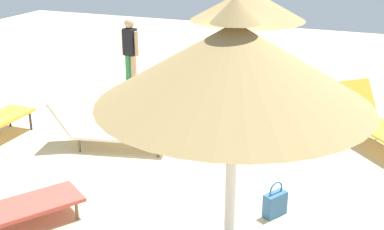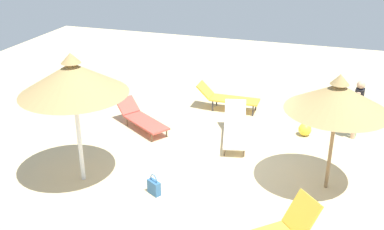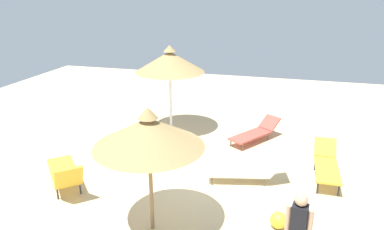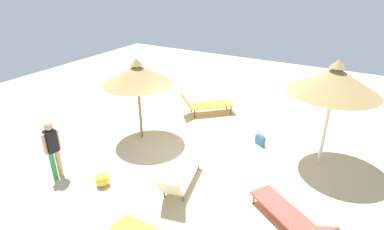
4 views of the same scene
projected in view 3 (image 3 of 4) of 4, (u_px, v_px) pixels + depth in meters
The scene contains 10 objects.
ground at pixel (199, 177), 9.77m from camera, with size 24.00×24.00×0.10m, color beige.
parasol_umbrella_near_left at pixel (170, 62), 12.01m from camera, with size 2.35×2.35×3.02m.
parasol_umbrella_center at pixel (149, 132), 6.88m from camera, with size 2.18×2.18×2.68m.
lounge_chair_near_right at pixel (249, 170), 9.34m from camera, with size 1.00×2.06×0.84m.
lounge_chair_back at pixel (326, 164), 9.48m from camera, with size 1.93×0.58×0.80m.
lounge_chair_far_right at pixel (65, 173), 8.96m from camera, with size 1.97×1.88×1.00m.
lounge_chair_edge at pixel (255, 132), 11.85m from camera, with size 1.99×1.60×0.66m.
person_standing_front at pixel (298, 230), 6.06m from camera, with size 0.26×0.45×1.63m.
handbag at pixel (151, 146), 11.15m from camera, with size 0.35×0.29×0.49m.
beach_ball at pixel (279, 220), 7.55m from camera, with size 0.36×0.36×0.36m, color yellow.
Camera 3 is at (-8.41, -2.10, 4.77)m, focal length 33.70 mm.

